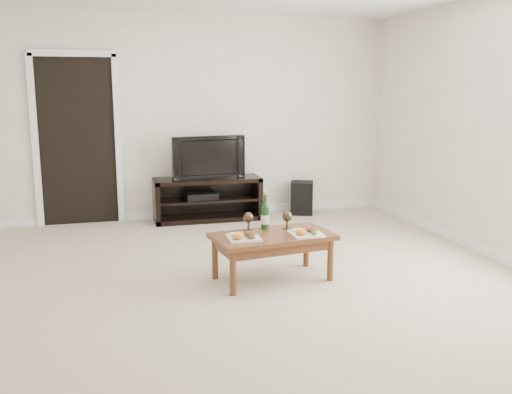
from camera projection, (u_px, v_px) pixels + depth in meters
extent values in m
plane|color=#BCAC97|center=(256.00, 284.00, 5.01)|extent=(5.50, 5.50, 0.00)
cube|color=beige|center=(201.00, 118.00, 7.39)|extent=(5.00, 0.04, 2.60)
cube|color=black|center=(78.00, 142.00, 7.02)|extent=(0.90, 0.02, 2.05)
cube|color=black|center=(207.00, 199.00, 7.33)|extent=(1.37, 0.45, 0.55)
imported|color=black|center=(207.00, 157.00, 7.22)|extent=(0.96, 0.25, 0.55)
cube|color=black|center=(201.00, 196.00, 7.29)|extent=(0.42, 0.33, 0.08)
cube|color=black|center=(302.00, 198.00, 7.70)|extent=(0.38, 0.38, 0.44)
cube|color=brown|center=(272.00, 257.00, 5.08)|extent=(1.12, 0.72, 0.42)
cube|color=white|center=(244.00, 235.00, 4.88)|extent=(0.27, 0.27, 0.07)
cube|color=white|center=(306.00, 231.00, 5.01)|extent=(0.27, 0.27, 0.07)
cylinder|color=#103A14|center=(265.00, 210.00, 5.21)|extent=(0.07, 0.07, 0.35)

